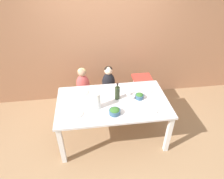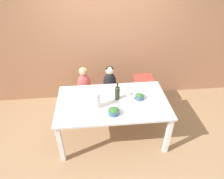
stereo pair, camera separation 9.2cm
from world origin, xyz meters
name	(u,v)px [view 2 (the right image)]	position (x,y,z in m)	size (l,w,h in m)	color
ground_plane	(112,134)	(0.00, 0.00, 0.00)	(14.00, 14.00, 0.00)	#9E7A56
wall_back	(106,38)	(0.00, 1.28, 1.35)	(10.00, 0.06, 2.70)	#9E6B4C
dining_table	(112,106)	(0.00, 0.00, 0.69)	(1.79, 1.03, 0.78)	silver
chair_far_left	(85,94)	(-0.47, 0.75, 0.40)	(0.43, 0.41, 0.47)	silver
chair_far_center	(110,93)	(0.02, 0.75, 0.40)	(0.43, 0.41, 0.47)	silver
chair_right_highchair	(143,84)	(0.70, 0.75, 0.56)	(0.37, 0.35, 0.71)	silver
person_child_left	(84,80)	(-0.47, 0.75, 0.73)	(0.25, 0.19, 0.53)	#C64C4C
person_child_center	(110,79)	(0.02, 0.75, 0.73)	(0.25, 0.19, 0.53)	black
wine_bottle	(117,93)	(0.08, 0.06, 0.89)	(0.08, 0.08, 0.30)	#232D19
paper_towel_roll	(97,100)	(-0.25, -0.12, 0.91)	(0.11, 0.11, 0.27)	white
wine_glass_near	(129,95)	(0.26, -0.01, 0.90)	(0.08, 0.08, 0.17)	white
salad_bowl_large	(114,111)	(-0.01, -0.30, 0.82)	(0.17, 0.17, 0.09)	#335675
salad_bowl_small	(140,97)	(0.45, 0.02, 0.82)	(0.14, 0.14, 0.09)	#335675
dinner_plate_front_left	(75,112)	(-0.59, -0.20, 0.78)	(0.25, 0.25, 0.01)	silver
dinner_plate_back_left	(82,92)	(-0.50, 0.31, 0.78)	(0.25, 0.25, 0.01)	silver
dinner_plate_back_right	(145,91)	(0.60, 0.22, 0.78)	(0.25, 0.25, 0.01)	silver
dinner_plate_front_right	(149,110)	(0.54, -0.27, 0.78)	(0.25, 0.25, 0.01)	silver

